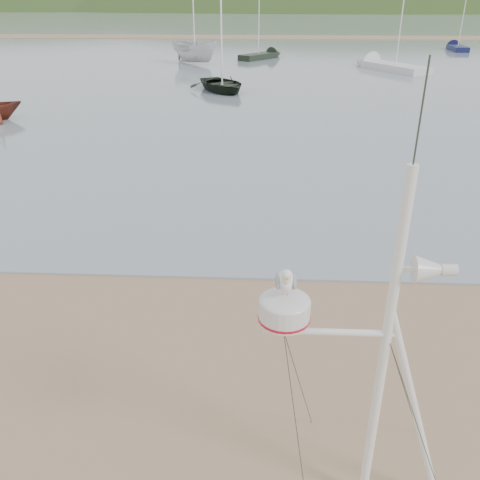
{
  "coord_description": "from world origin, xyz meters",
  "views": [
    {
      "loc": [
        2.03,
        -5.22,
        5.4
      ],
      "look_at": [
        1.72,
        1.0,
        2.38
      ],
      "focal_mm": 38.0,
      "sensor_mm": 36.0,
      "label": 1
    }
  ],
  "objects_px": {
    "boat_dark": "(222,54)",
    "sailboat_dark_mid": "(267,55)",
    "sailboat_blue_far": "(455,47)",
    "mast_rig": "(369,424)",
    "boat_white": "(194,31)",
    "sailboat_white_near": "(377,64)"
  },
  "relations": [
    {
      "from": "mast_rig",
      "to": "boat_dark",
      "type": "relative_size",
      "value": 1.15
    },
    {
      "from": "sailboat_dark_mid",
      "to": "sailboat_blue_far",
      "type": "bearing_deg",
      "value": 24.53
    },
    {
      "from": "boat_dark",
      "to": "sailboat_blue_far",
      "type": "xyz_separation_m",
      "value": [
        22.87,
        27.55,
        -1.91
      ]
    },
    {
      "from": "sailboat_white_near",
      "to": "sailboat_dark_mid",
      "type": "xyz_separation_m",
      "value": [
        -8.88,
        6.44,
        0.0
      ]
    },
    {
      "from": "boat_dark",
      "to": "boat_white",
      "type": "xyz_separation_m",
      "value": [
        -3.41,
        13.52,
        0.44
      ]
    },
    {
      "from": "sailboat_white_near",
      "to": "sailboat_dark_mid",
      "type": "relative_size",
      "value": 1.37
    },
    {
      "from": "boat_dark",
      "to": "boat_white",
      "type": "relative_size",
      "value": 0.83
    },
    {
      "from": "sailboat_white_near",
      "to": "sailboat_dark_mid",
      "type": "distance_m",
      "value": 10.97
    },
    {
      "from": "boat_dark",
      "to": "sailboat_dark_mid",
      "type": "bearing_deg",
      "value": 52.22
    },
    {
      "from": "mast_rig",
      "to": "boat_dark",
      "type": "xyz_separation_m",
      "value": [
        -3.87,
        27.63,
        1.0
      ]
    },
    {
      "from": "boat_dark",
      "to": "sailboat_white_near",
      "type": "bearing_deg",
      "value": 16.39
    },
    {
      "from": "boat_dark",
      "to": "sailboat_dark_mid",
      "type": "height_order",
      "value": "sailboat_dark_mid"
    },
    {
      "from": "mast_rig",
      "to": "boat_white",
      "type": "distance_m",
      "value": 41.81
    },
    {
      "from": "sailboat_dark_mid",
      "to": "mast_rig",
      "type": "bearing_deg",
      "value": -88.56
    },
    {
      "from": "mast_rig",
      "to": "sailboat_blue_far",
      "type": "height_order",
      "value": "sailboat_blue_far"
    },
    {
      "from": "sailboat_blue_far",
      "to": "sailboat_dark_mid",
      "type": "relative_size",
      "value": 1.03
    },
    {
      "from": "boat_white",
      "to": "boat_dark",
      "type": "bearing_deg",
      "value": -123.73
    },
    {
      "from": "mast_rig",
      "to": "sailboat_blue_far",
      "type": "xyz_separation_m",
      "value": [
        19.0,
        55.18,
        -0.9
      ]
    },
    {
      "from": "sailboat_white_near",
      "to": "sailboat_blue_far",
      "type": "xyz_separation_m",
      "value": [
        11.28,
        15.64,
        0.0
      ]
    },
    {
      "from": "sailboat_blue_far",
      "to": "sailboat_dark_mid",
      "type": "distance_m",
      "value": 22.16
    },
    {
      "from": "boat_dark",
      "to": "boat_white",
      "type": "bearing_deg",
      "value": 74.79
    },
    {
      "from": "boat_white",
      "to": "sailboat_blue_far",
      "type": "relative_size",
      "value": 0.9
    }
  ]
}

